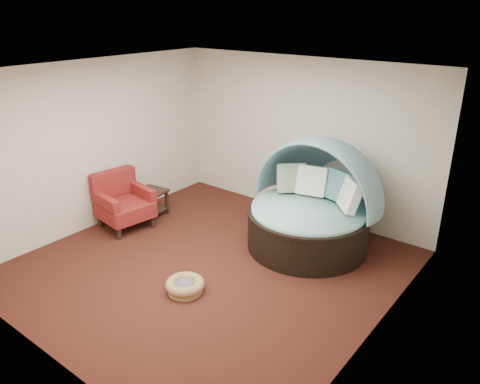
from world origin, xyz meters
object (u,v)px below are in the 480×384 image
Objects in this scene: side_table at (151,200)px; pet_basket at (185,286)px; red_armchair at (123,202)px; canopy_daybed at (313,198)px.

pet_basket is at bearing -32.27° from side_table.
pet_basket is 0.93× the size of side_table.
pet_basket is at bearing -11.24° from red_armchair.
side_table reaches higher than pet_basket.
red_armchair is 1.66× the size of side_table.
red_armchair is (-2.89, -1.40, -0.36)m from canopy_daybed.
canopy_daybed is at bearing 34.37° from red_armchair.
canopy_daybed is 2.99m from side_table.
canopy_daybed is 2.41m from pet_basket.
red_armchair reaches higher than pet_basket.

